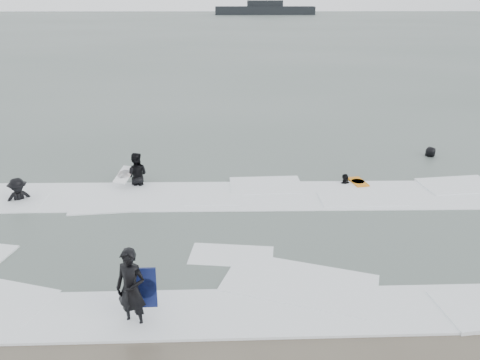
{
  "coord_description": "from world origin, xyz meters",
  "views": [
    {
      "loc": [
        -0.25,
        -9.54,
        7.04
      ],
      "look_at": [
        0.0,
        5.0,
        1.1
      ],
      "focal_mm": 35.0,
      "sensor_mm": 36.0,
      "label": 1
    }
  ],
  "objects_px": {
    "surfer_wading": "(137,185)",
    "surfer_breaker": "(20,202)",
    "surfer_centre": "(135,324)",
    "surfer_right_far": "(430,158)",
    "vessel_horizon": "(265,10)",
    "surfer_right_near": "(345,185)"
  },
  "relations": [
    {
      "from": "surfer_breaker",
      "to": "vessel_horizon",
      "type": "height_order",
      "value": "vessel_horizon"
    },
    {
      "from": "surfer_wading",
      "to": "surfer_right_near",
      "type": "distance_m",
      "value": 8.07
    },
    {
      "from": "surfer_breaker",
      "to": "surfer_right_far",
      "type": "relative_size",
      "value": 1.07
    },
    {
      "from": "surfer_centre",
      "to": "surfer_wading",
      "type": "bearing_deg",
      "value": 119.44
    },
    {
      "from": "surfer_centre",
      "to": "surfer_wading",
      "type": "relative_size",
      "value": 1.04
    },
    {
      "from": "surfer_right_near",
      "to": "vessel_horizon",
      "type": "xyz_separation_m",
      "value": [
        5.51,
        130.52,
        1.48
      ]
    },
    {
      "from": "surfer_wading",
      "to": "surfer_right_near",
      "type": "relative_size",
      "value": 1.18
    },
    {
      "from": "surfer_wading",
      "to": "surfer_breaker",
      "type": "height_order",
      "value": "surfer_wading"
    },
    {
      "from": "surfer_centre",
      "to": "surfer_breaker",
      "type": "distance_m",
      "value": 8.54
    },
    {
      "from": "surfer_wading",
      "to": "surfer_breaker",
      "type": "xyz_separation_m",
      "value": [
        -3.9,
        -1.48,
        0.0
      ]
    },
    {
      "from": "surfer_wading",
      "to": "surfer_breaker",
      "type": "relative_size",
      "value": 1.07
    },
    {
      "from": "surfer_centre",
      "to": "surfer_breaker",
      "type": "bearing_deg",
      "value": 148.12
    },
    {
      "from": "surfer_right_near",
      "to": "surfer_right_far",
      "type": "height_order",
      "value": "surfer_right_far"
    },
    {
      "from": "surfer_right_far",
      "to": "vessel_horizon",
      "type": "bearing_deg",
      "value": -109.71
    },
    {
      "from": "surfer_centre",
      "to": "surfer_wading",
      "type": "distance_m",
      "value": 8.27
    },
    {
      "from": "surfer_breaker",
      "to": "vessel_horizon",
      "type": "bearing_deg",
      "value": 50.41
    },
    {
      "from": "surfer_breaker",
      "to": "surfer_right_near",
      "type": "height_order",
      "value": "surfer_breaker"
    },
    {
      "from": "surfer_centre",
      "to": "vessel_horizon",
      "type": "height_order",
      "value": "vessel_horizon"
    },
    {
      "from": "vessel_horizon",
      "to": "surfer_right_far",
      "type": "bearing_deg",
      "value": -90.43
    },
    {
      "from": "surfer_right_far",
      "to": "surfer_centre",
      "type": "bearing_deg",
      "value": 25.72
    },
    {
      "from": "surfer_centre",
      "to": "surfer_right_near",
      "type": "height_order",
      "value": "surfer_centre"
    },
    {
      "from": "surfer_breaker",
      "to": "vessel_horizon",
      "type": "xyz_separation_m",
      "value": [
        17.48,
        131.94,
        1.48
      ]
    }
  ]
}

